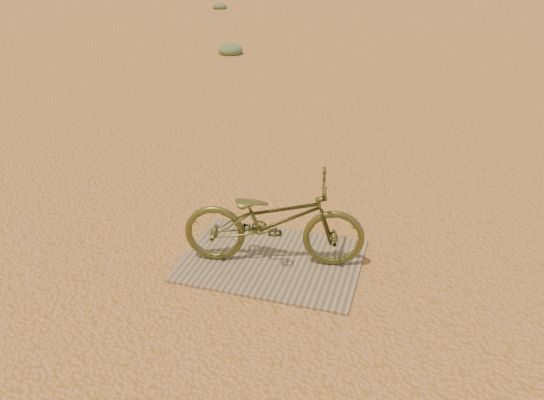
# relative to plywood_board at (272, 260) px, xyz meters

# --- Properties ---
(ground) EXTENTS (120.00, 120.00, 0.00)m
(ground) POSITION_rel_plywood_board_xyz_m (0.47, 0.13, -0.01)
(ground) COLOR #CC8351
(ground) RESTS_ON ground
(plywood_board) EXTENTS (1.57, 1.16, 0.02)m
(plywood_board) POSITION_rel_plywood_board_xyz_m (0.00, 0.00, 0.00)
(plywood_board) COLOR #86775B
(plywood_board) RESTS_ON ground
(bicycle) EXTENTS (1.66, 0.87, 0.83)m
(bicycle) POSITION_rel_plywood_board_xyz_m (0.02, -0.02, 0.43)
(bicycle) COLOR #4E4F20
(bicycle) RESTS_ON plywood_board
(kale_a) EXTENTS (0.62, 0.62, 0.34)m
(kale_a) POSITION_rel_plywood_board_xyz_m (-3.76, 8.88, -0.01)
(kale_a) COLOR #5C734B
(kale_a) RESTS_ON ground
(kale_c) EXTENTS (0.59, 0.59, 0.33)m
(kale_c) POSITION_rel_plywood_board_xyz_m (-7.58, 17.72, -0.01)
(kale_c) COLOR #5C734B
(kale_c) RESTS_ON ground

